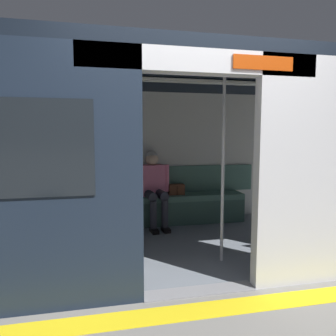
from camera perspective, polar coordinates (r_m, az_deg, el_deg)
The scene contains 9 objects.
ground_plane at distance 3.06m, azimuth 5.89°, elevation -21.99°, with size 60.00×60.00×0.00m, color gray.
platform_edge_strip at distance 2.81m, azimuth 7.94°, elevation -24.67°, with size 8.00×0.24×0.01m, color yellow.
train_car at distance 3.85m, azimuth -0.48°, elevation 7.16°, with size 6.40×2.72×2.28m.
bench_seat at distance 4.97m, azimuth -1.92°, elevation -6.47°, with size 2.89×0.44×0.48m.
person_seated at distance 4.85m, azimuth -2.72°, elevation -2.84°, with size 0.55×0.70×1.20m.
handbag at distance 5.04m, azimuth 1.55°, elevation -4.01°, with size 0.26×0.15×0.17m.
book at distance 4.95m, azimuth -6.51°, elevation -5.07°, with size 0.15×0.22×0.03m, color #33723F.
grab_pole_door at distance 3.16m, azimuth -5.04°, elevation -0.63°, with size 0.04×0.04×2.14m, color silver.
grab_pole_far at distance 3.47m, azimuth 10.23°, elevation -0.10°, with size 0.04×0.04×2.14m, color silver.
Camera 1 is at (0.84, 2.57, 1.43)m, focal length 32.60 mm.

